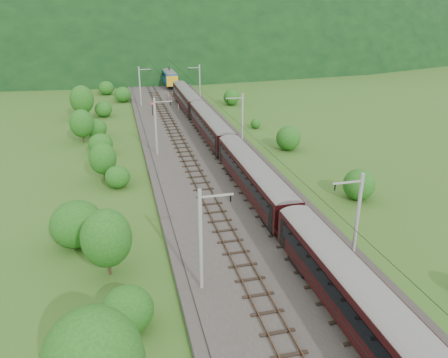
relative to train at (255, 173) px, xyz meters
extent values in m
plane|color=#39591B|center=(-2.40, -14.21, -3.36)|extent=(600.00, 600.00, 0.00)
cube|color=#38332D|center=(-2.40, -4.21, -3.21)|extent=(14.00, 220.00, 0.30)
cube|color=brown|center=(-5.52, -4.21, -2.86)|extent=(0.08, 220.00, 0.15)
cube|color=brown|center=(-4.08, -4.21, -2.86)|extent=(0.08, 220.00, 0.15)
cube|color=black|center=(-4.80, -4.21, -3.00)|extent=(2.40, 220.00, 0.12)
cube|color=brown|center=(-0.72, -4.21, -2.86)|extent=(0.08, 220.00, 0.15)
cube|color=brown|center=(0.72, -4.21, -2.86)|extent=(0.08, 220.00, 0.15)
cube|color=black|center=(0.00, -4.21, -3.00)|extent=(2.40, 220.00, 0.12)
cylinder|color=gray|center=(-8.60, -14.21, 0.94)|extent=(0.28, 0.28, 8.00)
cube|color=gray|center=(-7.40, -14.21, 4.34)|extent=(2.40, 0.12, 0.12)
cylinder|color=black|center=(-6.40, -14.21, 4.04)|extent=(0.10, 0.10, 0.50)
cylinder|color=gray|center=(-8.60, 17.79, 0.94)|extent=(0.28, 0.28, 8.00)
cube|color=gray|center=(-7.40, 17.79, 4.34)|extent=(2.40, 0.12, 0.12)
cylinder|color=black|center=(-6.40, 17.79, 4.04)|extent=(0.10, 0.10, 0.50)
cylinder|color=gray|center=(-8.60, 49.79, 0.94)|extent=(0.28, 0.28, 8.00)
cube|color=gray|center=(-7.40, 49.79, 4.34)|extent=(2.40, 0.12, 0.12)
cylinder|color=black|center=(-6.40, 49.79, 4.04)|extent=(0.10, 0.10, 0.50)
cylinder|color=gray|center=(-8.60, 81.79, 0.94)|extent=(0.28, 0.28, 8.00)
cube|color=gray|center=(-7.40, 81.79, 4.34)|extent=(2.40, 0.12, 0.12)
cylinder|color=black|center=(-6.40, 81.79, 4.04)|extent=(0.10, 0.10, 0.50)
cylinder|color=gray|center=(-8.60, 113.79, 0.94)|extent=(0.28, 0.28, 8.00)
cube|color=gray|center=(-7.40, 113.79, 4.34)|extent=(2.40, 0.12, 0.12)
cylinder|color=black|center=(-6.40, 113.79, 4.04)|extent=(0.10, 0.10, 0.50)
cylinder|color=gray|center=(3.80, -14.21, 0.94)|extent=(0.28, 0.28, 8.00)
cube|color=gray|center=(2.60, -14.21, 4.34)|extent=(2.40, 0.12, 0.12)
cylinder|color=black|center=(1.60, -14.21, 4.04)|extent=(0.10, 0.10, 0.50)
cylinder|color=gray|center=(3.80, 17.79, 0.94)|extent=(0.28, 0.28, 8.00)
cube|color=gray|center=(2.60, 17.79, 4.34)|extent=(2.40, 0.12, 0.12)
cylinder|color=black|center=(1.60, 17.79, 4.04)|extent=(0.10, 0.10, 0.50)
cylinder|color=gray|center=(3.80, 49.79, 0.94)|extent=(0.28, 0.28, 8.00)
cube|color=gray|center=(2.60, 49.79, 4.34)|extent=(2.40, 0.12, 0.12)
cylinder|color=black|center=(1.60, 49.79, 4.04)|extent=(0.10, 0.10, 0.50)
cylinder|color=gray|center=(3.80, 81.79, 0.94)|extent=(0.28, 0.28, 8.00)
cube|color=gray|center=(2.60, 81.79, 4.34)|extent=(2.40, 0.12, 0.12)
cylinder|color=black|center=(1.60, 81.79, 4.04)|extent=(0.10, 0.10, 0.50)
cylinder|color=gray|center=(3.80, 113.79, 0.94)|extent=(0.28, 0.28, 8.00)
cube|color=gray|center=(2.60, 113.79, 4.34)|extent=(2.40, 0.12, 0.12)
cylinder|color=black|center=(1.60, 113.79, 4.04)|extent=(0.10, 0.10, 0.50)
cylinder|color=black|center=(-4.80, -4.21, 3.74)|extent=(0.03, 198.00, 0.03)
cylinder|color=black|center=(0.00, -4.21, 3.74)|extent=(0.03, 198.00, 0.03)
ellipsoid|color=black|center=(-2.40, 245.79, -3.36)|extent=(504.00, 360.00, 244.00)
cube|color=black|center=(0.00, -21.11, -0.54)|extent=(2.72, 20.64, 2.81)
cylinder|color=slate|center=(0.00, -21.11, 0.73)|extent=(2.72, 20.54, 2.72)
cube|color=black|center=(-1.38, -21.11, -0.20)|extent=(0.05, 18.16, 1.08)
cube|color=black|center=(1.38, -21.11, -0.20)|extent=(0.05, 18.16, 1.08)
cube|color=black|center=(0.00, -13.88, -2.36)|extent=(2.06, 3.00, 0.84)
cube|color=black|center=(0.00, 0.41, -0.54)|extent=(2.72, 20.64, 2.81)
cylinder|color=slate|center=(0.00, 0.41, 0.73)|extent=(2.72, 20.54, 2.72)
cube|color=black|center=(-1.38, 0.41, -0.20)|extent=(0.05, 18.16, 1.08)
cube|color=black|center=(1.38, 0.41, -0.20)|extent=(0.05, 18.16, 1.08)
cube|color=black|center=(0.00, -6.82, -2.36)|extent=(2.06, 3.00, 0.84)
cube|color=black|center=(0.00, 7.63, -2.36)|extent=(2.06, 3.00, 0.84)
cube|color=black|center=(0.00, 21.92, -0.54)|extent=(2.72, 20.64, 2.81)
cylinder|color=slate|center=(0.00, 21.92, 0.73)|extent=(2.72, 20.54, 2.72)
cube|color=black|center=(-1.38, 21.92, -0.20)|extent=(0.05, 18.16, 1.08)
cube|color=black|center=(1.38, 21.92, -0.20)|extent=(0.05, 18.16, 1.08)
cube|color=black|center=(0.00, 14.69, -2.36)|extent=(2.06, 3.00, 0.84)
cube|color=black|center=(0.00, 29.14, -2.36)|extent=(2.06, 3.00, 0.84)
cube|color=black|center=(0.00, 43.43, -0.54)|extent=(2.72, 20.64, 2.81)
cylinder|color=slate|center=(0.00, 43.43, 0.73)|extent=(2.72, 20.54, 2.72)
cube|color=black|center=(-1.38, 43.43, -0.20)|extent=(0.05, 18.16, 1.08)
cube|color=black|center=(1.38, 43.43, -0.20)|extent=(0.05, 18.16, 1.08)
cube|color=black|center=(0.00, 36.21, -2.36)|extent=(2.06, 3.00, 0.84)
cube|color=black|center=(0.00, 50.65, -2.36)|extent=(2.06, 3.00, 0.84)
cube|color=#124193|center=(0.00, 73.38, -0.54)|extent=(2.72, 16.89, 2.81)
cylinder|color=slate|center=(0.00, 73.38, 0.73)|extent=(2.72, 16.80, 2.72)
cube|color=black|center=(-1.38, 73.38, -0.20)|extent=(0.05, 14.86, 1.08)
cube|color=black|center=(1.38, 73.38, -0.20)|extent=(0.05, 14.86, 1.08)
cube|color=black|center=(0.00, 67.47, -2.36)|extent=(2.06, 3.00, 0.84)
cube|color=black|center=(0.00, 79.30, -2.36)|extent=(2.06, 3.00, 0.84)
cube|color=gold|center=(0.00, 81.63, -0.72)|extent=(2.78, 0.50, 2.53)
cube|color=gold|center=(0.00, 65.14, -0.72)|extent=(2.78, 0.50, 2.53)
cube|color=black|center=(0.00, 76.38, 1.39)|extent=(0.08, 1.60, 0.84)
cylinder|color=red|center=(-2.43, 53.18, -2.37)|extent=(0.15, 0.15, 1.37)
cylinder|color=red|center=(-1.67, 43.99, -2.36)|extent=(0.15, 0.15, 1.40)
cylinder|color=black|center=(-7.07, 41.12, -1.97)|extent=(0.15, 0.15, 2.17)
sphere|color=red|center=(-7.07, 41.12, -0.83)|extent=(0.26, 0.26, 0.26)
ellipsoid|color=#194E15|center=(-14.08, -17.10, -1.81)|extent=(3.44, 3.44, 3.10)
ellipsoid|color=#194E15|center=(-17.88, -4.95, -1.28)|extent=(4.61, 4.61, 4.15)
ellipsoid|color=#194E15|center=(-14.22, 7.66, -2.05)|extent=(2.91, 2.91, 2.62)
ellipsoid|color=#194E15|center=(-16.27, 20.48, -1.82)|extent=(3.41, 3.41, 3.07)
ellipsoid|color=#194E15|center=(-17.07, 29.46, -1.84)|extent=(3.37, 3.37, 3.03)
ellipsoid|color=#194E15|center=(-16.05, 43.39, -1.91)|extent=(3.22, 3.22, 2.90)
ellipsoid|color=#194E15|center=(-12.04, 56.09, -1.70)|extent=(3.67, 3.67, 3.31)
ellipsoid|color=#194E15|center=(-15.57, 65.47, -1.77)|extent=(3.53, 3.53, 3.18)
ellipsoid|color=#194E15|center=(-17.62, 78.64, -2.52)|extent=(1.86, 1.86, 1.67)
cylinder|color=black|center=(-15.25, -10.31, -1.83)|extent=(0.24, 0.24, 3.06)
ellipsoid|color=#194E15|center=(-15.25, -10.31, -0.08)|extent=(3.93, 3.93, 4.72)
cylinder|color=black|center=(-15.77, 10.56, -2.09)|extent=(0.24, 0.24, 2.53)
ellipsoid|color=#194E15|center=(-15.77, 10.56, -0.64)|extent=(3.26, 3.26, 3.91)
cylinder|color=black|center=(-19.00, 27.21, -1.95)|extent=(0.24, 0.24, 2.81)
ellipsoid|color=#194E15|center=(-19.00, 27.21, -0.34)|extent=(3.62, 3.62, 4.34)
cylinder|color=black|center=(-19.71, 42.91, -1.68)|extent=(0.24, 0.24, 3.36)
ellipsoid|color=#194E15|center=(-19.71, 42.91, 0.24)|extent=(4.32, 4.32, 5.18)
ellipsoid|color=#194E15|center=(11.29, -2.11, -1.80)|extent=(3.45, 3.45, 3.11)
ellipsoid|color=#194E15|center=(10.34, 16.09, -1.75)|extent=(3.58, 3.58, 3.22)
ellipsoid|color=#194E15|center=(9.37, 28.60, -2.58)|extent=(1.72, 1.72, 1.55)
ellipsoid|color=#194E15|center=(10.09, 47.50, -1.85)|extent=(3.36, 3.36, 3.02)
camera|label=1|loc=(-13.56, -41.06, 16.71)|focal=35.00mm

